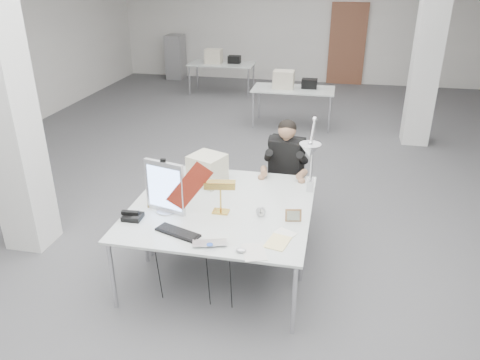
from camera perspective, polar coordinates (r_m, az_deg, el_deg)
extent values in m
cube|color=#4B4B4E|center=(6.89, 1.97, -0.90)|extent=(10.00, 14.00, 0.02)
cube|color=silver|center=(13.24, 7.70, 18.64)|extent=(10.00, 0.02, 3.20)
cube|color=white|center=(5.48, -26.51, 7.65)|extent=(0.45, 0.45, 3.20)
cube|color=white|center=(8.85, 21.89, 14.15)|extent=(0.45, 0.45, 3.20)
cube|color=brown|center=(13.20, 12.93, 15.83)|extent=(0.95, 0.08, 2.10)
cube|color=silver|center=(4.38, -3.67, -5.93)|extent=(1.80, 0.90, 0.02)
cube|color=silver|center=(5.15, -1.04, -0.93)|extent=(1.80, 0.90, 0.02)
cube|color=silver|center=(9.43, 6.52, 10.94)|extent=(1.60, 0.80, 0.02)
cube|color=silver|center=(11.88, -2.25, 13.96)|extent=(1.60, 0.80, 0.02)
cube|color=gray|center=(13.76, -7.84, 14.65)|extent=(0.45, 0.55, 1.20)
cube|color=silver|center=(4.58, -9.14, -0.86)|extent=(0.42, 0.15, 0.53)
cube|color=maroon|center=(4.44, -6.15, -0.75)|extent=(0.43, 0.19, 0.50)
cube|color=black|center=(4.31, -7.60, -6.36)|extent=(0.45, 0.28, 0.02)
imported|color=#B1B2B6|center=(4.08, -3.70, -8.06)|extent=(0.34, 0.27, 0.02)
ellipsoid|color=silver|center=(4.01, 0.11, -8.56)|extent=(0.10, 0.07, 0.04)
cube|color=black|center=(4.61, -12.94, -4.39)|extent=(0.18, 0.16, 0.05)
cube|color=olive|center=(4.77, -10.35, -2.61)|extent=(0.16, 0.08, 0.12)
cube|color=#9E6E44|center=(4.47, 6.52, -4.29)|extent=(0.16, 0.07, 0.12)
cylinder|color=#B1B1B6|center=(4.53, 2.55, -3.87)|extent=(0.10, 0.06, 0.09)
cube|color=silver|center=(4.02, 1.73, -8.76)|extent=(0.28, 0.32, 0.01)
cube|color=#F9E494|center=(4.16, 4.62, -7.56)|extent=(0.23, 0.29, 0.01)
cube|color=white|center=(4.29, 5.54, -6.47)|extent=(0.22, 0.20, 0.01)
cube|color=beige|center=(5.18, -4.00, 1.32)|extent=(0.45, 0.44, 0.33)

